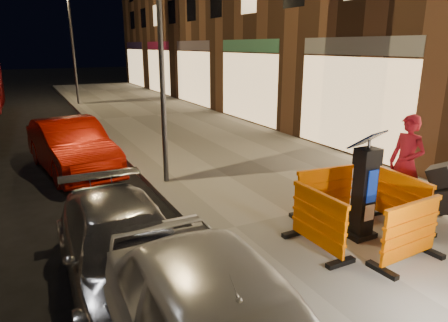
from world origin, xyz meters
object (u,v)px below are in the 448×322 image
parking_kiosk (365,189)px  barrier_front (410,233)px  car_silver (128,286)px  barrier_back (325,193)px  barrier_kerbside (318,221)px  barrier_bldgside (401,201)px  car_red (74,171)px  man (406,163)px

parking_kiosk → barrier_front: (0.00, -0.95, -0.39)m
car_silver → barrier_back: bearing=6.7°
barrier_kerbside → car_silver: barrier_kerbside is taller
barrier_kerbside → barrier_bldgside: bearing=-90.5°
barrier_back → car_red: (-3.84, 5.70, -0.64)m
parking_kiosk → car_red: bearing=121.5°
parking_kiosk → man: 1.72m
car_silver → car_red: 6.05m
parking_kiosk → barrier_kerbside: bearing=-178.5°
parking_kiosk → barrier_back: size_ratio=1.40×
barrier_front → barrier_back: size_ratio=1.00×
car_red → barrier_kerbside: bearing=-74.7°
barrier_front → barrier_back: (0.00, 1.90, 0.00)m
barrier_kerbside → car_red: 7.28m
barrier_bldgside → man: 0.98m
barrier_kerbside → car_silver: 3.05m
barrier_kerbside → barrier_back: bearing=-45.5°
car_silver → man: 5.62m
parking_kiosk → barrier_kerbside: parking_kiosk is taller
barrier_front → car_silver: 4.22m
parking_kiosk → man: man is taller
barrier_front → man: man is taller
barrier_back → car_red: barrier_back is taller
parking_kiosk → barrier_bldgside: size_ratio=1.40×
car_red → car_silver: bearing=-98.5°
barrier_front → barrier_kerbside: (-0.95, 0.95, 0.00)m
barrier_front → car_silver: barrier_front is taller
barrier_back → barrier_kerbside: 1.34m
barrier_bldgside → car_silver: size_ratio=0.31×
barrier_kerbside → car_red: size_ratio=0.29×
man → barrier_kerbside: bearing=-83.1°
parking_kiosk → man: bearing=19.4°
barrier_kerbside → car_red: (-2.89, 6.65, -0.64)m
barrier_back → barrier_front: bearing=-85.5°
barrier_front → barrier_bldgside: 1.34m
car_silver → car_red: bearing=91.2°
barrier_bldgside → parking_kiosk: bearing=93.5°
barrier_front → barrier_bldgside: size_ratio=1.00×
barrier_kerbside → man: (2.58, 0.53, 0.47)m
barrier_back → barrier_kerbside: size_ratio=1.00×
parking_kiosk → car_red: size_ratio=0.41×
parking_kiosk → car_silver: (-3.88, 0.60, -1.03)m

